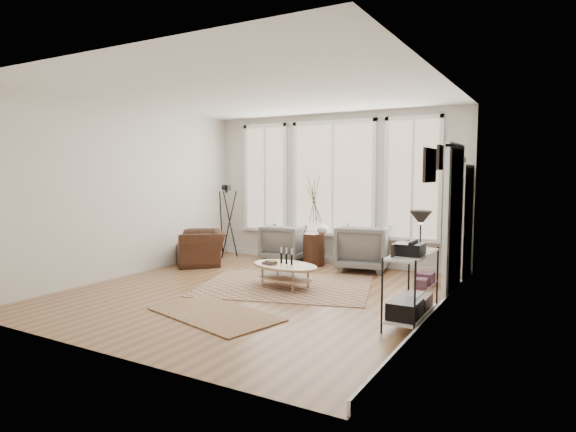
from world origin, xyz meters
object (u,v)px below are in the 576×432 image
Objects in this scene: accent_chair at (200,248)px; coffee_table at (285,270)px; low_shelf at (412,280)px; armchair_left at (285,243)px; armchair_right at (364,247)px; bookcase at (458,223)px; side_table at (314,222)px.

coffee_table is at bearing 24.23° from accent_chair.
accent_chair is at bearing 160.62° from low_shelf.
accent_chair is at bearing 37.20° from armchair_left.
armchair_right reaches higher than coffee_table.
coffee_table is 2.26m from armchair_left.
bookcase is 2.06× the size of accent_chair.
low_shelf is at bearing -19.82° from coffee_table.
side_table is (-2.63, 0.06, -0.13)m from bookcase.
armchair_right is at bearing 175.84° from bookcase.
armchair_right is at bearing 121.12° from low_shelf.
coffee_table is (-2.18, 0.79, -0.23)m from low_shelf.
side_table reaches higher than accent_chair.
armchair_left reaches higher than accent_chair.
bookcase is at bearing -1.39° from side_table.
coffee_table is at bearing 62.69° from armchair_right.
coffee_table is 2.49m from accent_chair.
side_table is at bearing 134.88° from low_shelf.
low_shelf is 2.33m from coffee_table.
armchair_left is 0.81× the size of accent_chair.
bookcase is 1.64× the size of coffee_table.
side_table is at bearing -6.55° from armchair_right.
bookcase is 2.63m from side_table.
armchair_left is at bearing 140.31° from low_shelf.
coffee_table is 1.37× the size of armchair_right.
low_shelf is at bearing -45.12° from side_table.
accent_chair is (-1.22, -1.15, -0.04)m from armchair_left.
armchair_right is at bearing 3.29° from side_table.
armchair_left is (-3.36, 0.22, -0.59)m from bookcase.
armchair_left is 0.88× the size of armchair_right.
low_shelf is 4.30m from armchair_left.
accent_chair reaches higher than coffee_table.
bookcase reaches higher than accent_chair.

